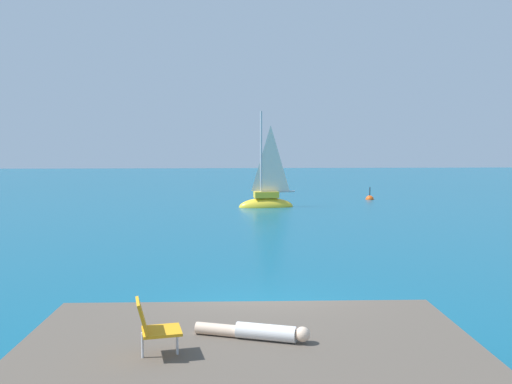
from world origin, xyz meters
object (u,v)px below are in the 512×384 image
Objects in this scene: sailboat_near at (266,201)px; person_sunbather at (257,332)px; marker_buoy at (370,199)px; beach_chair at (153,325)px.

person_sunbather is at bearing 79.56° from sailboat_near.
person_sunbather is (-2.10, -24.84, 0.59)m from sailboat_near.
sailboat_near reaches higher than marker_buoy.
beach_chair is (-3.56, -25.43, 0.91)m from sailboat_near.
person_sunbather is at bearing 10.69° from beach_chair.
sailboat_near is at bearing 70.83° from beach_chair.
person_sunbather is 1.50× the size of marker_buoy.
person_sunbather is 30.68m from marker_buoy.
person_sunbather is 1.61m from beach_chair.
sailboat_near is at bearing -75.95° from person_sunbather.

